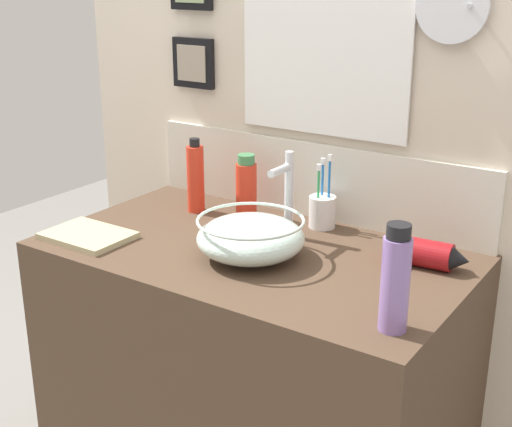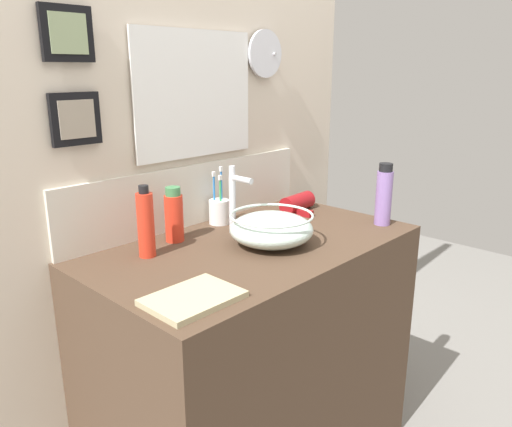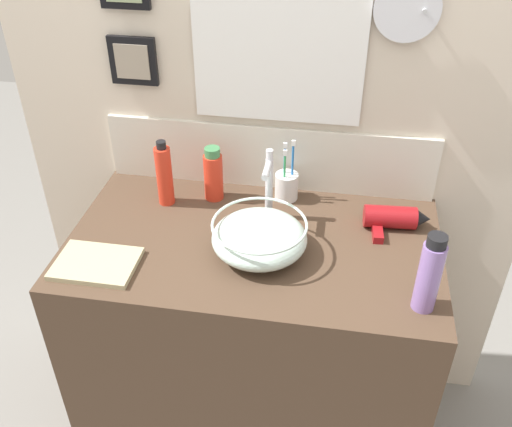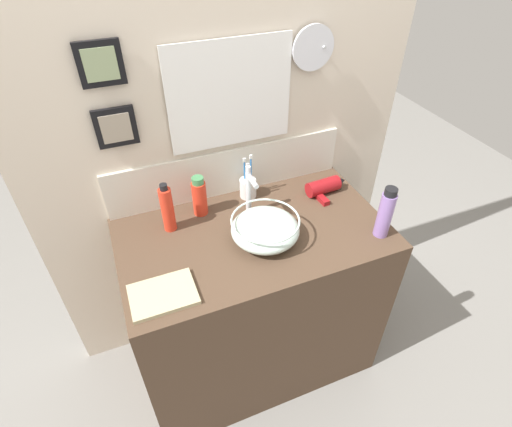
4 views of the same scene
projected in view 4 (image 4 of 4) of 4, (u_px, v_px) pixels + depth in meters
ground_plane at (255, 352)px, 2.21m from camera, size 6.00×6.00×0.00m
vanity_counter at (254, 301)px, 1.93m from camera, size 1.11×0.63×0.89m
back_panel at (223, 120)px, 1.67m from camera, size 1.70×0.10×2.48m
glass_bowl_sink at (265, 229)px, 1.58m from camera, size 0.27×0.27×0.11m
faucet at (249, 189)px, 1.65m from camera, size 0.02×0.10×0.24m
hair_drier at (326, 186)px, 1.84m from camera, size 0.20×0.14×0.07m
toothbrush_cup at (248, 187)px, 1.81m from camera, size 0.08×0.08×0.21m
soap_dispenser at (385, 213)px, 1.57m from camera, size 0.06×0.06×0.23m
lotion_bottle at (199, 197)px, 1.69m from camera, size 0.06×0.06×0.18m
spray_bottle at (167, 209)px, 1.60m from camera, size 0.05×0.05×0.22m
hand_towel at (163, 295)px, 1.38m from camera, size 0.23×0.17×0.02m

